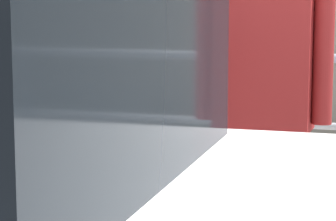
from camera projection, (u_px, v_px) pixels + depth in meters
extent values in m
cylinder|color=slate|center=(128.00, 187.00, 3.71)|extent=(0.07, 0.07, 1.11)
cylinder|color=#939699|center=(127.00, 41.00, 3.60)|extent=(0.17, 0.17, 0.31)
sphere|color=silver|center=(127.00, 2.00, 3.57)|extent=(0.16, 0.16, 0.16)
cube|color=black|center=(121.00, 28.00, 3.51)|extent=(0.09, 0.01, 0.07)
cube|color=green|center=(121.00, 54.00, 3.53)|extent=(0.10, 0.01, 0.09)
cylinder|color=brown|center=(238.00, 219.00, 3.58)|extent=(0.15, 0.15, 0.88)
cube|color=maroon|center=(262.00, 56.00, 3.43)|extent=(0.47, 0.24, 0.66)
cylinder|color=maroon|center=(323.00, 54.00, 3.34)|extent=(0.09, 0.09, 0.62)
cylinder|color=maroon|center=(194.00, 35.00, 3.36)|extent=(0.11, 0.43, 0.56)
cylinder|color=gray|center=(272.00, 57.00, 5.34)|extent=(24.00, 0.06, 0.06)
cylinder|color=gray|center=(271.00, 123.00, 5.41)|extent=(24.00, 0.05, 0.05)
cylinder|color=gray|center=(271.00, 131.00, 5.42)|extent=(0.06, 0.06, 1.05)
cube|color=#ADA38E|center=(319.00, 0.00, 8.32)|extent=(32.00, 0.50, 3.09)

